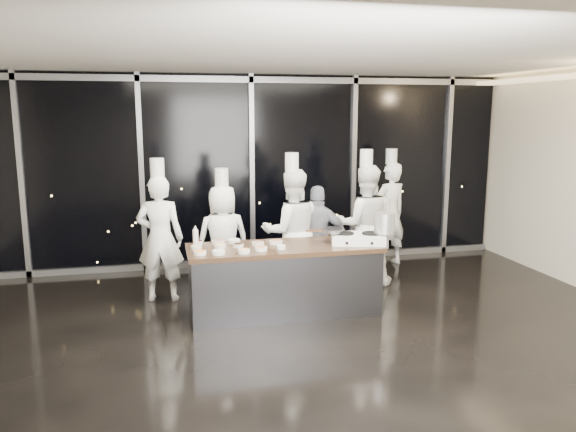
% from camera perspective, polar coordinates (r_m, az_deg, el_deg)
% --- Properties ---
extents(ground, '(9.00, 9.00, 0.00)m').
position_cam_1_polar(ground, '(6.63, 1.35, -12.42)').
color(ground, black).
rests_on(ground, ground).
extents(room_shell, '(9.02, 7.02, 3.21)m').
position_cam_1_polar(room_shell, '(6.16, 3.04, 7.37)').
color(room_shell, beige).
rests_on(room_shell, ground).
extents(window_wall, '(8.90, 0.11, 3.20)m').
position_cam_1_polar(window_wall, '(9.52, -3.72, 4.58)').
color(window_wall, black).
rests_on(window_wall, ground).
extents(demo_counter, '(2.46, 0.86, 0.90)m').
position_cam_1_polar(demo_counter, '(7.30, -0.39, -6.44)').
color(demo_counter, '#36363B').
rests_on(demo_counter, ground).
extents(stove, '(0.77, 0.58, 0.14)m').
position_cam_1_polar(stove, '(7.36, 7.10, -2.26)').
color(stove, white).
rests_on(stove, demo_counter).
extents(frying_pan, '(0.52, 0.35, 0.05)m').
position_cam_1_polar(frying_pan, '(7.33, 4.43, -1.46)').
color(frying_pan, gray).
rests_on(frying_pan, stove).
extents(stock_pot, '(0.32, 0.32, 0.26)m').
position_cam_1_polar(stock_pot, '(7.35, 9.78, -0.69)').
color(stock_pot, '#BDBDC0').
rests_on(stock_pot, stove).
extents(prep_bowls, '(1.18, 0.72, 0.05)m').
position_cam_1_polar(prep_bowls, '(7.09, -5.36, -3.05)').
color(prep_bowls, white).
rests_on(prep_bowls, demo_counter).
extents(squeeze_bottle, '(0.07, 0.07, 0.25)m').
position_cam_1_polar(squeeze_bottle, '(7.30, -9.38, -1.98)').
color(squeeze_bottle, white).
rests_on(squeeze_bottle, demo_counter).
extents(chef_far_left, '(0.71, 0.53, 1.98)m').
position_cam_1_polar(chef_far_left, '(7.89, -12.87, -2.11)').
color(chef_far_left, white).
rests_on(chef_far_left, ground).
extents(chef_left, '(0.83, 0.60, 1.81)m').
position_cam_1_polar(chef_left, '(8.08, -6.63, -2.26)').
color(chef_left, white).
rests_on(chef_left, ground).
extents(chef_center, '(0.89, 0.70, 2.02)m').
position_cam_1_polar(chef_center, '(8.02, 0.38, -1.53)').
color(chef_center, white).
rests_on(chef_center, ground).
extents(guest, '(0.97, 0.62, 1.54)m').
position_cam_1_polar(guest, '(8.22, 3.06, -2.23)').
color(guest, black).
rests_on(guest, ground).
extents(chef_right, '(1.00, 0.85, 2.04)m').
position_cam_1_polar(chef_right, '(8.53, 7.80, -0.84)').
color(chef_right, white).
rests_on(chef_right, ground).
extents(chef_side, '(0.74, 0.60, 1.98)m').
position_cam_1_polar(chef_side, '(9.67, 10.28, 0.32)').
color(chef_side, white).
rests_on(chef_side, ground).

